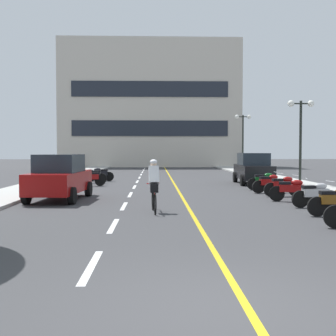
% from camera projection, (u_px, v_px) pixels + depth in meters
% --- Properties ---
extents(ground_plane, '(140.00, 140.00, 0.00)m').
position_uv_depth(ground_plane, '(170.00, 183.00, 26.45)').
color(ground_plane, '#38383A').
extents(curb_left, '(2.40, 72.00, 0.12)m').
position_uv_depth(curb_left, '(61.00, 179.00, 29.22)').
color(curb_left, '#A8A8A3').
rests_on(curb_left, ground).
extents(curb_right, '(2.40, 72.00, 0.12)m').
position_uv_depth(curb_right, '(273.00, 178.00, 29.67)').
color(curb_right, '#A8A8A3').
rests_on(curb_right, ground).
extents(lane_dash_0, '(0.14, 2.20, 0.01)m').
position_uv_depth(lane_dash_0, '(91.00, 266.00, 7.41)').
color(lane_dash_0, silver).
rests_on(lane_dash_0, ground).
extents(lane_dash_1, '(0.14, 2.20, 0.01)m').
position_uv_depth(lane_dash_1, '(113.00, 226.00, 11.41)').
color(lane_dash_1, silver).
rests_on(lane_dash_1, ground).
extents(lane_dash_2, '(0.14, 2.20, 0.01)m').
position_uv_depth(lane_dash_2, '(124.00, 206.00, 15.40)').
color(lane_dash_2, silver).
rests_on(lane_dash_2, ground).
extents(lane_dash_3, '(0.14, 2.20, 0.01)m').
position_uv_depth(lane_dash_3, '(130.00, 195.00, 19.40)').
color(lane_dash_3, silver).
rests_on(lane_dash_3, ground).
extents(lane_dash_4, '(0.14, 2.20, 0.01)m').
position_uv_depth(lane_dash_4, '(134.00, 187.00, 23.39)').
color(lane_dash_4, silver).
rests_on(lane_dash_4, ground).
extents(lane_dash_5, '(0.14, 2.20, 0.01)m').
position_uv_depth(lane_dash_5, '(137.00, 182.00, 27.39)').
color(lane_dash_5, silver).
rests_on(lane_dash_5, ground).
extents(lane_dash_6, '(0.14, 2.20, 0.01)m').
position_uv_depth(lane_dash_6, '(139.00, 178.00, 31.38)').
color(lane_dash_6, silver).
rests_on(lane_dash_6, ground).
extents(lane_dash_7, '(0.14, 2.20, 0.01)m').
position_uv_depth(lane_dash_7, '(141.00, 175.00, 35.38)').
color(lane_dash_7, silver).
rests_on(lane_dash_7, ground).
extents(lane_dash_8, '(0.14, 2.20, 0.01)m').
position_uv_depth(lane_dash_8, '(143.00, 172.00, 39.37)').
color(lane_dash_8, silver).
rests_on(lane_dash_8, ground).
extents(lane_dash_9, '(0.14, 2.20, 0.01)m').
position_uv_depth(lane_dash_9, '(144.00, 170.00, 43.36)').
color(lane_dash_9, silver).
rests_on(lane_dash_9, ground).
extents(lane_dash_10, '(0.14, 2.20, 0.01)m').
position_uv_depth(lane_dash_10, '(145.00, 168.00, 47.36)').
color(lane_dash_10, silver).
rests_on(lane_dash_10, ground).
extents(lane_dash_11, '(0.14, 2.20, 0.01)m').
position_uv_depth(lane_dash_11, '(145.00, 167.00, 51.35)').
color(lane_dash_11, silver).
rests_on(lane_dash_11, ground).
extents(centre_line_yellow, '(0.12, 66.00, 0.01)m').
position_uv_depth(centre_line_yellow, '(172.00, 179.00, 29.45)').
color(centre_line_yellow, gold).
rests_on(centre_line_yellow, ground).
extents(office_building, '(21.48, 6.95, 15.06)m').
position_uv_depth(office_building, '(150.00, 105.00, 53.47)').
color(office_building, beige).
rests_on(office_building, ground).
extents(street_lamp_mid, '(1.46, 0.36, 4.59)m').
position_uv_depth(street_lamp_mid, '(301.00, 122.00, 23.73)').
color(street_lamp_mid, black).
rests_on(street_lamp_mid, curb_right).
extents(street_lamp_far, '(1.46, 0.36, 5.03)m').
position_uv_depth(street_lamp_far, '(243.00, 130.00, 38.79)').
color(street_lamp_far, black).
rests_on(street_lamp_far, curb_right).
extents(parked_car_near, '(2.13, 4.30, 1.82)m').
position_uv_depth(parked_car_near, '(60.00, 177.00, 17.29)').
color(parked_car_near, black).
rests_on(parked_car_near, ground).
extents(parked_car_mid, '(2.04, 4.26, 1.82)m').
position_uv_depth(parked_car_mid, '(253.00, 168.00, 25.47)').
color(parked_car_mid, black).
rests_on(parked_car_mid, ground).
extents(motorcycle_3, '(1.70, 0.60, 0.92)m').
position_uv_depth(motorcycle_3, '(336.00, 201.00, 12.99)').
color(motorcycle_3, black).
rests_on(motorcycle_3, ground).
extents(motorcycle_4, '(1.70, 0.60, 0.92)m').
position_uv_depth(motorcycle_4, '(316.00, 194.00, 15.01)').
color(motorcycle_4, black).
rests_on(motorcycle_4, ground).
extents(motorcycle_5, '(1.67, 0.71, 0.92)m').
position_uv_depth(motorcycle_5, '(292.00, 190.00, 16.68)').
color(motorcycle_5, black).
rests_on(motorcycle_5, ground).
extents(motorcycle_6, '(1.70, 0.60, 0.92)m').
position_uv_depth(motorcycle_6, '(283.00, 186.00, 18.59)').
color(motorcycle_6, black).
rests_on(motorcycle_6, ground).
extents(motorcycle_7, '(1.68, 0.64, 0.92)m').
position_uv_depth(motorcycle_7, '(270.00, 183.00, 20.07)').
color(motorcycle_7, black).
rests_on(motorcycle_7, ground).
extents(motorcycle_8, '(1.70, 0.60, 0.92)m').
position_uv_depth(motorcycle_8, '(265.00, 181.00, 21.51)').
color(motorcycle_8, black).
rests_on(motorcycle_8, ground).
extents(motorcycle_9, '(1.64, 0.78, 0.92)m').
position_uv_depth(motorcycle_9, '(90.00, 178.00, 23.89)').
color(motorcycle_9, black).
rests_on(motorcycle_9, ground).
extents(motorcycle_10, '(1.69, 0.63, 0.92)m').
position_uv_depth(motorcycle_10, '(93.00, 175.00, 25.99)').
color(motorcycle_10, black).
rests_on(motorcycle_10, ground).
extents(motorcycle_11, '(1.70, 0.60, 0.92)m').
position_uv_depth(motorcycle_11, '(100.00, 174.00, 27.71)').
color(motorcycle_11, black).
rests_on(motorcycle_11, ground).
extents(cyclist_rider, '(0.42, 1.77, 1.71)m').
position_uv_depth(cyclist_rider, '(154.00, 185.00, 13.87)').
color(cyclist_rider, black).
rests_on(cyclist_rider, ground).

